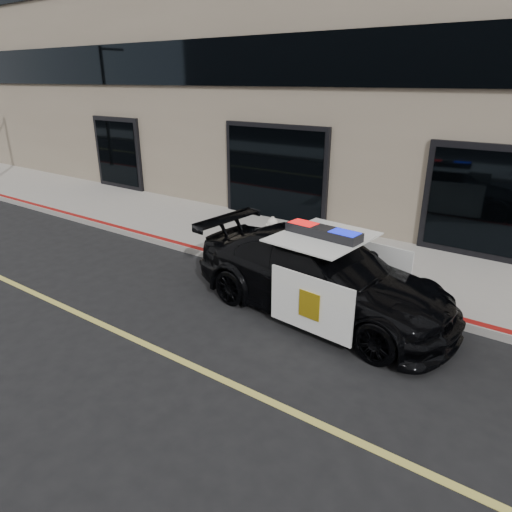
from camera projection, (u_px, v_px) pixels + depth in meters
The scene contains 5 objects.
ground at pixel (105, 326), 8.00m from camera, with size 120.00×120.00×0.00m, color black.
sidewalk_n at pixel (270, 241), 11.97m from camera, with size 60.00×3.50×0.15m, color gray.
building_n at pixel (369, 10), 13.80m from camera, with size 60.00×7.00×12.00m, color #756856.
police_car at pixel (321, 275), 8.25m from camera, with size 2.97×5.38×1.64m.
fire_hydrant at pixel (272, 236), 10.85m from camera, with size 0.39×0.55×0.87m.
Camera 1 is at (6.22, -4.18, 4.05)m, focal length 32.00 mm.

